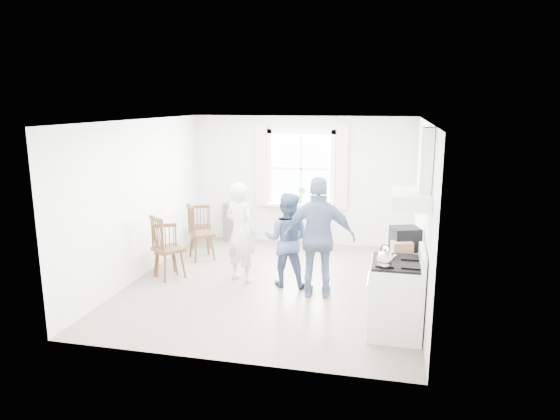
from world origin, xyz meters
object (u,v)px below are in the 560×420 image
object	(u,v)px
gas_stove	(396,297)
person_mid	(287,240)
person_left	(241,232)
person_right	(319,238)
stereo_stack	(405,239)
windsor_chair_a	(201,222)
low_cabinet	(401,281)
windsor_chair_c	(166,243)
windsor_chair_b	(162,241)

from	to	relation	value
gas_stove	person_mid	size ratio (longest dim) A/B	0.75
person_left	person_right	xyz separation A→B (m)	(1.33, -0.37, 0.09)
stereo_stack	person_mid	size ratio (longest dim) A/B	0.30
gas_stove	windsor_chair_a	world-z (taller)	gas_stove
stereo_stack	windsor_chair_a	xyz separation A→B (m)	(-3.87, 2.29, -0.51)
person_right	person_mid	bearing A→B (deg)	-36.90
stereo_stack	windsor_chair_a	bearing A→B (deg)	149.35
person_mid	person_right	world-z (taller)	person_right
low_cabinet	person_right	bearing A→B (deg)	165.00
windsor_chair_c	person_mid	bearing A→B (deg)	-0.33
gas_stove	person_right	size ratio (longest dim) A/B	0.62
windsor_chair_c	person_mid	size ratio (longest dim) A/B	0.61
gas_stove	person_left	bearing A→B (deg)	150.44
person_left	person_right	distance (m)	1.38
windsor_chair_b	windsor_chair_c	bearing A→B (deg)	95.83
gas_stove	low_cabinet	bearing A→B (deg)	84.32
windsor_chair_b	person_left	xyz separation A→B (m)	(1.29, 0.19, 0.17)
gas_stove	windsor_chair_b	world-z (taller)	gas_stove
stereo_stack	person_right	size ratio (longest dim) A/B	0.25
windsor_chair_b	person_left	world-z (taller)	person_left
stereo_stack	person_left	world-z (taller)	person_left
person_left	stereo_stack	bearing A→B (deg)	-171.36
windsor_chair_b	person_right	distance (m)	2.64
windsor_chair_c	low_cabinet	bearing A→B (deg)	-9.94
low_cabinet	stereo_stack	xyz separation A→B (m)	(0.02, -0.01, 0.61)
low_cabinet	gas_stove	bearing A→B (deg)	-95.68
gas_stove	windsor_chair_c	xyz separation A→B (m)	(-3.76, 1.37, 0.08)
low_cabinet	person_mid	world-z (taller)	person_mid
windsor_chair_a	person_mid	bearing A→B (deg)	-37.82
stereo_stack	gas_stove	bearing A→B (deg)	-97.77
gas_stove	person_right	world-z (taller)	person_right
windsor_chair_a	person_mid	world-z (taller)	person_mid
windsor_chair_b	low_cabinet	bearing A→B (deg)	-7.45
windsor_chair_a	person_right	bearing A→B (deg)	-36.54
windsor_chair_b	person_left	distance (m)	1.32
stereo_stack	person_left	size ratio (longest dim) A/B	0.27
windsor_chair_b	person_mid	world-z (taller)	person_mid
gas_stove	low_cabinet	distance (m)	0.70
windsor_chair_a	windsor_chair_c	xyz separation A→B (m)	(0.01, -1.61, 0.01)
windsor_chair_a	person_mid	size ratio (longest dim) A/B	0.60
windsor_chair_c	person_right	bearing A→B (deg)	-7.58
stereo_stack	windsor_chair_c	world-z (taller)	stereo_stack
windsor_chair_a	person_right	xyz separation A→B (m)	(2.65, -1.96, 0.36)
gas_stove	stereo_stack	world-z (taller)	stereo_stack
person_right	windsor_chair_b	bearing A→B (deg)	-9.45
windsor_chair_c	person_mid	distance (m)	2.09
gas_stove	windsor_chair_c	size ratio (longest dim) A/B	1.22
low_cabinet	person_left	xyz separation A→B (m)	(-2.53, 0.69, 0.37)
windsor_chair_b	person_right	bearing A→B (deg)	-3.90
stereo_stack	low_cabinet	bearing A→B (deg)	157.27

